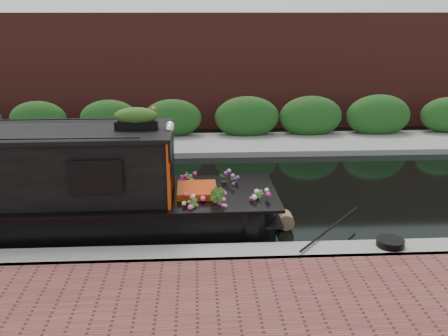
{
  "coord_description": "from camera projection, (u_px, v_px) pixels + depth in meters",
  "views": [
    {
      "loc": [
        0.59,
        -10.82,
        4.14
      ],
      "look_at": [
        1.16,
        -0.6,
        0.85
      ],
      "focal_mm": 40.0,
      "sensor_mm": 36.0,
      "label": 1
    }
  ],
  "objects": [
    {
      "name": "ground",
      "position": [
        173.0,
        196.0,
        11.52
      ],
      "size": [
        80.0,
        80.0,
        0.0
      ],
      "primitive_type": "plane",
      "color": "black",
      "rests_on": "ground"
    },
    {
      "name": "coiled_mooring_rope",
      "position": [
        390.0,
        243.0,
        8.54
      ],
      "size": [
        0.47,
        0.47,
        0.12
      ],
      "primitive_type": "cylinder",
      "color": "black",
      "rests_on": "near_bank_coping"
    },
    {
      "name": "far_hedge",
      "position": [
        179.0,
        140.0,
        16.37
      ],
      "size": [
        40.0,
        1.1,
        2.8
      ],
      "primitive_type": "cube",
      "color": "#1B4818",
      "rests_on": "ground"
    },
    {
      "name": "rope_fender",
      "position": [
        285.0,
        220.0,
        9.83
      ],
      "size": [
        0.32,
        0.35,
        0.32
      ],
      "primitive_type": "cylinder",
      "rotation": [
        1.57,
        0.0,
        0.0
      ],
      "color": "brown",
      "rests_on": "ground"
    },
    {
      "name": "near_bank_coping",
      "position": [
        164.0,
        266.0,
        8.38
      ],
      "size": [
        40.0,
        0.6,
        0.5
      ],
      "primitive_type": "cube",
      "color": "gray",
      "rests_on": "ground"
    },
    {
      "name": "far_bank_path",
      "position": [
        178.0,
        148.0,
        15.51
      ],
      "size": [
        40.0,
        2.4,
        0.34
      ],
      "primitive_type": "cube",
      "color": "gray",
      "rests_on": "ground"
    },
    {
      "name": "far_brick_wall",
      "position": [
        181.0,
        126.0,
        18.37
      ],
      "size": [
        40.0,
        1.0,
        8.0
      ],
      "primitive_type": "cube",
      "color": "#58221D",
      "rests_on": "ground"
    }
  ]
}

